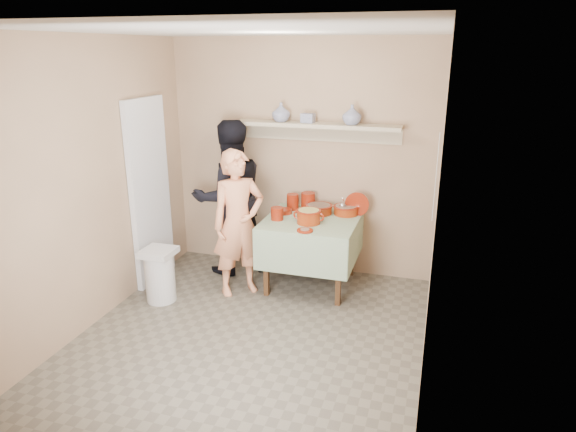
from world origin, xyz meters
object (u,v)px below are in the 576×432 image
(person_helper, at_px, (230,198))
(person_cook, at_px, (238,223))
(serving_table, at_px, (311,229))
(trash_bin, at_px, (160,275))
(cazuela_rice, at_px, (309,215))

(person_helper, bearing_deg, person_cook, 82.87)
(person_helper, distance_m, serving_table, 1.01)
(person_cook, xyz_separation_m, trash_bin, (-0.70, -0.43, -0.48))
(trash_bin, bearing_deg, serving_table, 30.06)
(person_helper, xyz_separation_m, trash_bin, (-0.40, -0.92, -0.59))
(person_cook, bearing_deg, cazuela_rice, -23.87)
(person_cook, height_order, trash_bin, person_cook)
(person_helper, bearing_deg, cazuela_rice, 126.48)
(cazuela_rice, bearing_deg, person_helper, 164.67)
(person_helper, height_order, trash_bin, person_helper)
(person_cook, distance_m, person_helper, 0.59)
(person_cook, height_order, cazuela_rice, person_cook)
(person_cook, bearing_deg, person_helper, 78.70)
(trash_bin, bearing_deg, cazuela_rice, 25.29)
(serving_table, bearing_deg, person_helper, 172.71)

